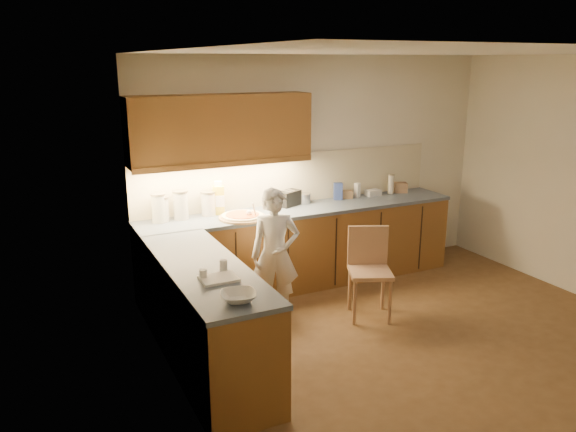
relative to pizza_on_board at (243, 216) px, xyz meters
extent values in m
plane|color=brown|center=(1.15, -1.58, -0.94)|extent=(4.50, 4.50, 0.00)
cube|color=beige|center=(1.15, 0.42, 0.36)|extent=(4.50, 0.04, 2.60)
cube|color=beige|center=(-1.10, -1.58, 0.36)|extent=(0.04, 4.00, 2.60)
cube|color=white|center=(1.15, -1.58, 1.66)|extent=(4.50, 4.00, 0.04)
cube|color=brown|center=(0.77, 0.12, -0.50)|extent=(3.75, 0.60, 0.88)
cube|color=brown|center=(-0.80, -1.18, -0.50)|extent=(0.60, 2.00, 0.88)
cube|color=#445062|center=(0.77, 0.12, -0.04)|extent=(3.77, 0.62, 0.04)
cube|color=#445062|center=(-0.80, -1.18, -0.04)|extent=(0.62, 2.02, 0.04)
cube|color=black|center=(-0.75, -0.18, -0.50)|extent=(0.02, 0.01, 0.80)
cube|color=black|center=(-0.15, -0.18, -0.50)|extent=(0.02, 0.01, 0.80)
cube|color=black|center=(0.45, -0.18, -0.50)|extent=(0.02, 0.01, 0.80)
cube|color=black|center=(1.05, -0.18, -0.50)|extent=(0.02, 0.01, 0.80)
cube|color=black|center=(1.65, -0.18, -0.50)|extent=(0.02, 0.01, 0.80)
cube|color=black|center=(2.25, -0.18, -0.50)|extent=(0.02, 0.01, 0.80)
cube|color=beige|center=(0.77, 0.40, 0.27)|extent=(3.75, 0.02, 0.58)
cube|color=brown|center=(-0.13, 0.24, 0.91)|extent=(1.95, 0.35, 0.70)
cube|color=brown|center=(-0.13, 0.07, 0.56)|extent=(1.95, 0.02, 0.06)
cylinder|color=tan|center=(0.00, 0.00, -0.01)|extent=(0.50, 0.50, 0.02)
cylinder|color=beige|center=(0.00, 0.00, 0.01)|extent=(0.44, 0.44, 0.02)
cylinder|color=#D2501C|center=(0.00, 0.00, 0.02)|extent=(0.35, 0.35, 0.01)
sphere|color=white|center=(0.06, -0.04, 0.04)|extent=(0.06, 0.06, 0.06)
cylinder|color=white|center=(0.10, -0.10, 0.07)|extent=(0.09, 0.10, 0.20)
imported|color=white|center=(0.12, -0.55, -0.27)|extent=(0.57, 0.46, 1.34)
cylinder|color=tan|center=(0.75, -1.06, -0.71)|extent=(0.04, 0.04, 0.46)
cylinder|color=tan|center=(1.07, -1.20, -0.71)|extent=(0.04, 0.04, 0.46)
cylinder|color=tan|center=(0.89, -0.74, -0.71)|extent=(0.04, 0.04, 0.46)
cylinder|color=tan|center=(1.21, -0.88, -0.71)|extent=(0.04, 0.04, 0.46)
cube|color=tan|center=(0.98, -0.97, -0.46)|extent=(0.54, 0.54, 0.04)
cube|color=tan|center=(1.06, -0.80, -0.23)|extent=(0.39, 0.20, 0.41)
imported|color=white|center=(-0.80, -1.96, 0.01)|extent=(0.30, 0.30, 0.06)
cylinder|color=silver|center=(-0.83, 0.24, 0.12)|extent=(0.14, 0.14, 0.29)
cylinder|color=tan|center=(-0.83, 0.24, 0.27)|extent=(0.15, 0.15, 0.02)
cylinder|color=white|center=(-0.79, 0.27, 0.10)|extent=(0.14, 0.14, 0.24)
cylinder|color=gray|center=(-0.79, 0.27, 0.23)|extent=(0.15, 0.15, 0.02)
cylinder|color=beige|center=(-0.59, 0.26, 0.12)|extent=(0.15, 0.15, 0.29)
cylinder|color=gray|center=(-0.59, 0.26, 0.28)|extent=(0.17, 0.17, 0.02)
cylinder|color=beige|center=(-0.28, 0.28, 0.10)|extent=(0.15, 0.15, 0.25)
cylinder|color=gray|center=(-0.28, 0.28, 0.23)|extent=(0.16, 0.16, 0.02)
cube|color=gold|center=(-0.17, 0.27, 0.13)|extent=(0.14, 0.12, 0.31)
cube|color=white|center=(-0.17, 0.27, 0.32)|extent=(0.09, 0.08, 0.06)
cube|color=black|center=(0.68, 0.28, 0.06)|extent=(0.31, 0.25, 0.17)
cube|color=#ABAAAF|center=(0.65, 0.27, 0.15)|extent=(0.07, 0.12, 0.00)
cube|color=#ABAAAF|center=(0.71, 0.29, 0.15)|extent=(0.07, 0.12, 0.00)
cylinder|color=#A6A6AA|center=(0.89, 0.30, 0.03)|extent=(0.15, 0.15, 0.11)
cylinder|color=#A6A6AA|center=(0.89, 0.30, 0.09)|extent=(0.16, 0.16, 0.01)
cube|color=#2D4189|center=(1.34, 0.28, 0.08)|extent=(0.12, 0.10, 0.20)
cube|color=#A8825A|center=(1.47, 0.30, 0.02)|extent=(0.15, 0.12, 0.09)
cube|color=white|center=(1.61, 0.28, 0.07)|extent=(0.08, 0.08, 0.18)
cube|color=silver|center=(1.84, 0.28, 0.01)|extent=(0.18, 0.13, 0.07)
cylinder|color=silver|center=(2.09, 0.26, 0.09)|extent=(0.07, 0.07, 0.23)
cylinder|color=gray|center=(2.09, 0.26, 0.22)|extent=(0.08, 0.08, 0.02)
cube|color=#9D7654|center=(2.25, 0.27, 0.04)|extent=(0.19, 0.17, 0.12)
cube|color=silver|center=(-0.80, -1.53, -0.01)|extent=(0.28, 0.22, 0.02)
cylinder|color=silver|center=(-0.90, -1.47, 0.02)|extent=(0.08, 0.08, 0.08)
cylinder|color=silver|center=(-0.69, -1.35, 0.02)|extent=(0.06, 0.06, 0.08)
camera|label=1|loc=(-2.07, -5.35, 1.58)|focal=35.00mm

